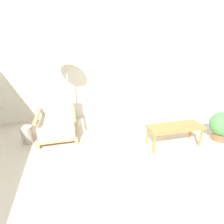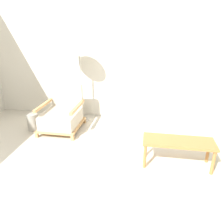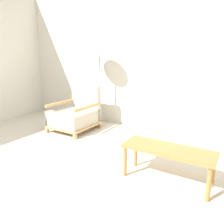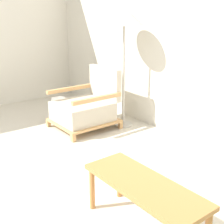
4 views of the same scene
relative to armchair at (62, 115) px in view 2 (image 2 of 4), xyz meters
name	(u,v)px [view 2 (image 2 of 4)]	position (x,y,z in m)	size (l,w,h in m)	color
ground_plane	(77,198)	(0.84, -1.71, -0.28)	(14.00, 14.00, 0.00)	beige
wall_back	(113,53)	(0.84, 0.80, 1.07)	(8.00, 0.06, 2.70)	silver
armchair	(62,115)	(0.00, 0.00, 0.00)	(0.71, 0.80, 0.80)	tan
floor_lamp	(79,52)	(0.26, 0.44, 1.13)	(0.52, 0.52, 1.58)	#B7B2A8
coffee_table	(178,144)	(2.04, -0.84, 0.06)	(0.97, 0.36, 0.39)	#B2753D
vase	(33,122)	(-0.54, -0.13, -0.12)	(0.21, 0.21, 0.32)	#9E998E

